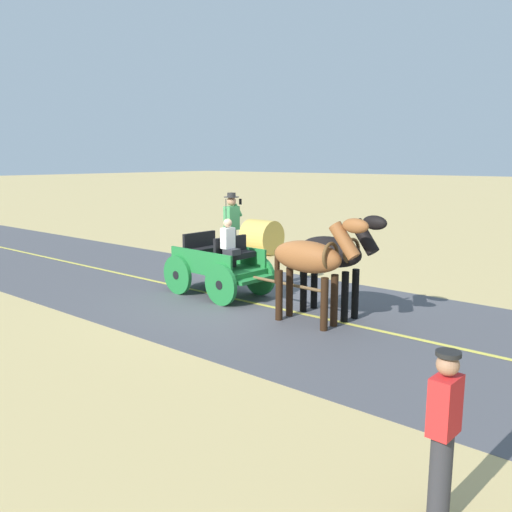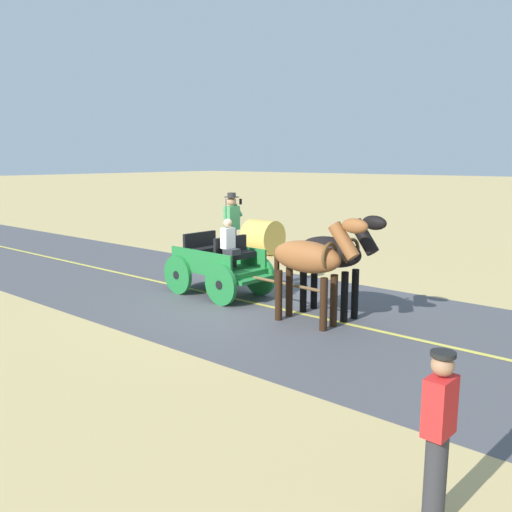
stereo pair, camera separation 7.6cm
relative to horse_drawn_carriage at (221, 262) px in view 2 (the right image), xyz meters
name	(u,v)px [view 2 (the right image)]	position (x,y,z in m)	size (l,w,h in m)	color
ground_plane	(241,300)	(0.09, 0.72, -0.82)	(200.00, 200.00, 0.00)	tan
road_surface	(241,300)	(0.09, 0.72, -0.81)	(6.41, 160.00, 0.01)	#4C4C51
road_centre_stripe	(241,300)	(0.09, 0.72, -0.81)	(0.12, 160.00, 0.00)	#DBCC4C
horse_drawn_carriage	(221,262)	(0.00, 0.00, 0.00)	(1.53, 4.51, 2.50)	#1E7233
horse_near_side	(334,255)	(-0.22, 3.05, 0.51)	(0.71, 2.14, 2.21)	black
horse_off_side	(311,260)	(0.56, 3.00, 0.51)	(0.56, 2.13, 2.21)	brown
pedestrian_walking	(438,434)	(4.80, 7.24, 0.07)	(0.33, 0.22, 1.65)	#2D2D33
hay_bale	(263,237)	(-5.12, -2.85, -0.22)	(1.20, 1.20, 1.10)	gold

